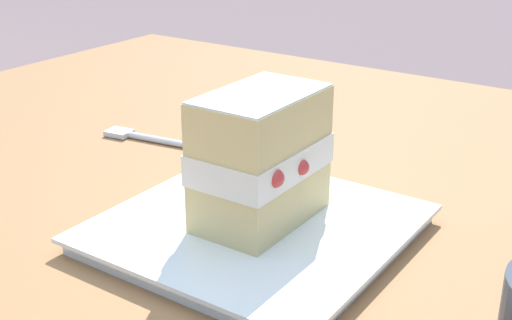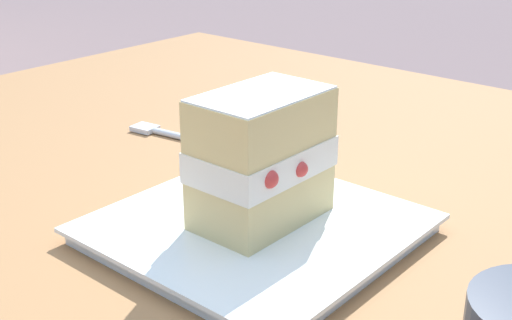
% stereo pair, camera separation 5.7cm
% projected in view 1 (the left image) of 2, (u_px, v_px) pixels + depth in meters
% --- Properties ---
extents(dessert_plate, '(0.24, 0.24, 0.02)m').
position_uv_depth(dessert_plate, '(256.00, 229.00, 0.59)').
color(dessert_plate, white).
rests_on(dessert_plate, patio_table).
extents(cake_slice, '(0.12, 0.09, 0.11)m').
position_uv_depth(cake_slice, '(261.00, 158.00, 0.57)').
color(cake_slice, '#E0C17A').
rests_on(cake_slice, dessert_plate).
extents(dessert_fork, '(0.04, 0.17, 0.01)m').
position_uv_depth(dessert_fork, '(159.00, 140.00, 0.81)').
color(dessert_fork, silver).
rests_on(dessert_fork, patio_table).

